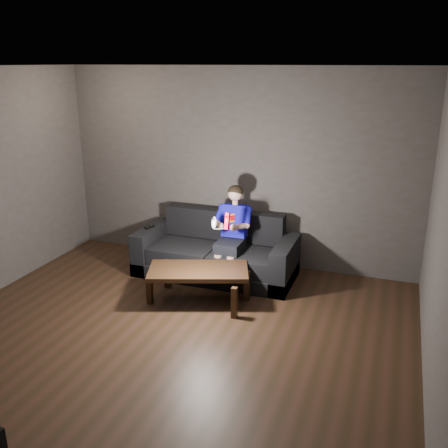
% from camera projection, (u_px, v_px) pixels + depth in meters
% --- Properties ---
extents(floor, '(5.00, 5.00, 0.00)m').
position_uv_depth(floor, '(158.00, 347.00, 5.02)').
color(floor, black).
rests_on(floor, ground).
extents(back_wall, '(5.00, 0.04, 2.70)m').
position_uv_depth(back_wall, '(237.00, 168.00, 6.84)').
color(back_wall, '#3B3733').
rests_on(back_wall, ground).
extents(right_wall, '(0.04, 5.00, 2.70)m').
position_uv_depth(right_wall, '(445.00, 253.00, 3.80)').
color(right_wall, '#3B3733').
rests_on(right_wall, ground).
extents(ceiling, '(5.00, 5.00, 0.02)m').
position_uv_depth(ceiling, '(145.00, 67.00, 4.18)').
color(ceiling, silver).
rests_on(ceiling, back_wall).
extents(sofa, '(2.10, 0.91, 0.81)m').
position_uv_depth(sofa, '(216.00, 255.00, 6.69)').
color(sofa, black).
rests_on(sofa, floor).
extents(child, '(0.48, 0.59, 1.18)m').
position_uv_depth(child, '(232.00, 226.00, 6.43)').
color(child, black).
rests_on(child, sofa).
extents(wii_remote_red, '(0.06, 0.08, 0.20)m').
position_uv_depth(wii_remote_red, '(227.00, 221.00, 5.92)').
color(wii_remote_red, red).
rests_on(wii_remote_red, child).
extents(nunchuk_white, '(0.07, 0.10, 0.16)m').
position_uv_depth(nunchuk_white, '(214.00, 223.00, 5.99)').
color(nunchuk_white, silver).
rests_on(nunchuk_white, child).
extents(wii_remote_black, '(0.08, 0.16, 0.03)m').
position_uv_depth(wii_remote_black, '(150.00, 227.00, 6.82)').
color(wii_remote_black, black).
rests_on(wii_remote_black, sofa).
extents(coffee_table, '(1.29, 0.93, 0.42)m').
position_uv_depth(coffee_table, '(198.00, 273.00, 5.88)').
color(coffee_table, black).
rests_on(coffee_table, floor).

